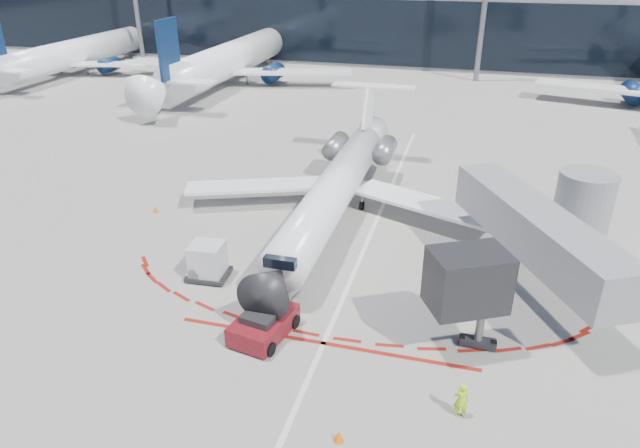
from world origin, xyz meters
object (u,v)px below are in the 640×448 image
(regional_jet, at_px, (338,184))
(ramp_worker, at_px, (461,400))
(uld_container, at_px, (208,261))
(pushback_tug, at_px, (264,324))

(regional_jet, bearing_deg, ramp_worker, -61.65)
(regional_jet, height_order, uld_container, regional_jet)
(pushback_tug, xyz_separation_m, ramp_worker, (9.02, -2.75, 0.19))
(pushback_tug, height_order, ramp_worker, ramp_worker)
(pushback_tug, xyz_separation_m, uld_container, (-4.69, 4.03, 0.40))
(regional_jet, xyz_separation_m, pushback_tug, (-0.12, -13.74, -1.62))
(regional_jet, relative_size, ramp_worker, 16.70)
(pushback_tug, height_order, uld_container, uld_container)
(ramp_worker, distance_m, uld_container, 15.30)
(regional_jet, height_order, pushback_tug, regional_jet)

